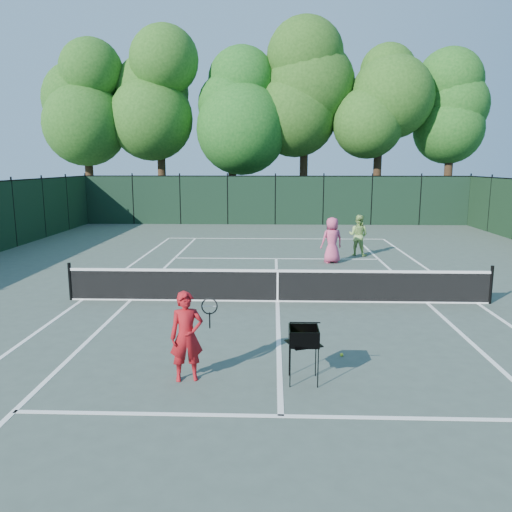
{
  "coord_description": "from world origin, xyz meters",
  "views": [
    {
      "loc": [
        -0.14,
        -13.38,
        3.75
      ],
      "look_at": [
        -0.63,
        1.0,
        1.1
      ],
      "focal_mm": 35.0,
      "sensor_mm": 36.0,
      "label": 1
    }
  ],
  "objects_px": {
    "player_pink": "(332,240)",
    "loose_ball_midcourt": "(342,355)",
    "coach": "(187,336)",
    "ball_hopper": "(304,337)",
    "player_green": "(358,235)"
  },
  "relations": [
    {
      "from": "coach",
      "to": "ball_hopper",
      "type": "bearing_deg",
      "value": -14.56
    },
    {
      "from": "ball_hopper",
      "to": "loose_ball_midcourt",
      "type": "xyz_separation_m",
      "value": [
        0.83,
        1.19,
        -0.79
      ]
    },
    {
      "from": "player_green",
      "to": "ball_hopper",
      "type": "relative_size",
      "value": 1.73
    },
    {
      "from": "ball_hopper",
      "to": "coach",
      "type": "bearing_deg",
      "value": 158.67
    },
    {
      "from": "player_green",
      "to": "ball_hopper",
      "type": "distance_m",
      "value": 12.73
    },
    {
      "from": "player_pink",
      "to": "ball_hopper",
      "type": "distance_m",
      "value": 10.92
    },
    {
      "from": "player_pink",
      "to": "loose_ball_midcourt",
      "type": "bearing_deg",
      "value": 65.69
    },
    {
      "from": "loose_ball_midcourt",
      "to": "coach",
      "type": "bearing_deg",
      "value": -157.8
    },
    {
      "from": "player_pink",
      "to": "player_green",
      "type": "distance_m",
      "value": 2.03
    },
    {
      "from": "ball_hopper",
      "to": "loose_ball_midcourt",
      "type": "distance_m",
      "value": 1.65
    },
    {
      "from": "player_green",
      "to": "ball_hopper",
      "type": "height_order",
      "value": "player_green"
    },
    {
      "from": "coach",
      "to": "loose_ball_midcourt",
      "type": "relative_size",
      "value": 23.52
    },
    {
      "from": "player_green",
      "to": "coach",
      "type": "bearing_deg",
      "value": 96.52
    },
    {
      "from": "player_pink",
      "to": "ball_hopper",
      "type": "relative_size",
      "value": 1.8
    },
    {
      "from": "coach",
      "to": "player_pink",
      "type": "xyz_separation_m",
      "value": [
        3.76,
        10.77,
        0.08
      ]
    }
  ]
}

